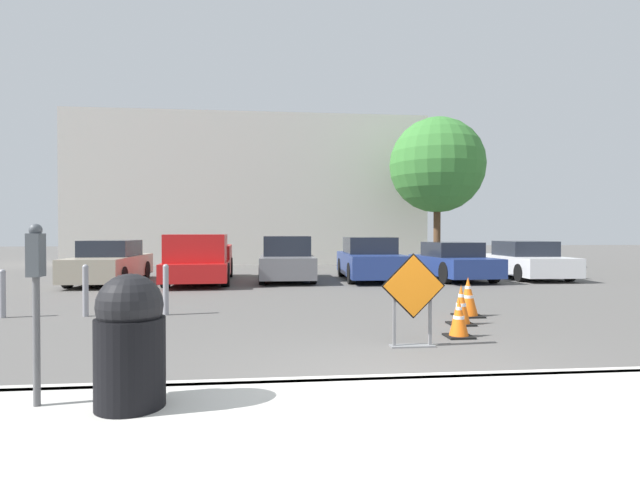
% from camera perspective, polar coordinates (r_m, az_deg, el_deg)
% --- Properties ---
extents(ground_plane, '(96.00, 96.00, 0.00)m').
position_cam_1_polar(ground_plane, '(15.26, -0.52, -5.38)').
color(ground_plane, '#565451').
extents(sidewalk_strip, '(25.99, 2.47, 0.14)m').
position_cam_1_polar(sidewalk_strip, '(4.42, 14.32, -20.16)').
color(sidewalk_strip, beige).
rests_on(sidewalk_strip, ground_plane).
extents(curb_lip, '(25.99, 0.20, 0.14)m').
position_cam_1_polar(curb_lip, '(5.54, 9.72, -15.79)').
color(curb_lip, beige).
rests_on(curb_lip, ground_plane).
extents(road_closed_sign, '(0.94, 0.20, 1.36)m').
position_cam_1_polar(road_closed_sign, '(7.34, 10.60, -6.28)').
color(road_closed_sign, black).
rests_on(road_closed_sign, ground_plane).
extents(traffic_cone_nearest, '(0.41, 0.41, 0.62)m').
position_cam_1_polar(traffic_cone_nearest, '(8.27, 15.58, -8.60)').
color(traffic_cone_nearest, black).
rests_on(traffic_cone_nearest, ground_plane).
extents(traffic_cone_second, '(0.43, 0.43, 0.72)m').
position_cam_1_polar(traffic_cone_second, '(9.37, 15.82, -7.20)').
color(traffic_cone_second, black).
rests_on(traffic_cone_second, ground_plane).
extents(traffic_cone_third, '(0.52, 0.52, 0.78)m').
position_cam_1_polar(traffic_cone_third, '(10.31, 16.55, -6.28)').
color(traffic_cone_third, black).
rests_on(traffic_cone_third, ground_plane).
extents(parked_car_nearest, '(1.79, 4.55, 1.40)m').
position_cam_1_polar(parked_car_nearest, '(17.77, -22.85, -2.45)').
color(parked_car_nearest, '#A39984').
rests_on(parked_car_nearest, ground_plane).
extents(pickup_truck, '(2.19, 5.47, 1.60)m').
position_cam_1_polar(pickup_truck, '(16.87, -13.60, -2.36)').
color(pickup_truck, red).
rests_on(pickup_truck, ground_plane).
extents(parked_car_second, '(1.89, 4.18, 1.53)m').
position_cam_1_polar(parked_car_second, '(17.33, -3.81, -2.34)').
color(parked_car_second, slate).
rests_on(parked_car_second, ground_plane).
extents(parked_car_third, '(2.02, 4.57, 1.49)m').
position_cam_1_polar(parked_car_third, '(17.61, 5.70, -2.28)').
color(parked_car_third, navy).
rests_on(parked_car_third, ground_plane).
extents(parked_car_fourth, '(2.05, 4.22, 1.32)m').
position_cam_1_polar(parked_car_fourth, '(18.13, 14.93, -2.43)').
color(parked_car_fourth, navy).
rests_on(parked_car_fourth, ground_plane).
extents(parked_car_fifth, '(2.04, 4.43, 1.34)m').
position_cam_1_polar(parked_car_fifth, '(19.71, 22.43, -2.22)').
color(parked_car_fifth, silver).
rests_on(parked_car_fifth, ground_plane).
extents(trash_bin, '(0.59, 0.59, 1.16)m').
position_cam_1_polar(trash_bin, '(4.70, -20.89, -10.64)').
color(trash_bin, black).
rests_on(trash_bin, sidewalk_strip).
extents(bollard_nearest, '(0.12, 0.12, 1.03)m').
position_cam_1_polar(bollard_nearest, '(10.50, -17.21, -5.28)').
color(bollard_nearest, gray).
rests_on(bollard_nearest, ground_plane).
extents(bollard_second, '(0.12, 0.12, 1.03)m').
position_cam_1_polar(bollard_second, '(10.91, -25.22, -5.09)').
color(bollard_second, gray).
rests_on(bollard_second, ground_plane).
extents(bollard_third, '(0.12, 0.12, 0.94)m').
position_cam_1_polar(bollard_third, '(11.51, -32.52, -5.04)').
color(bollard_third, gray).
rests_on(bollard_third, ground_plane).
extents(parking_meter, '(0.11, 0.15, 1.59)m').
position_cam_1_polar(parking_meter, '(5.01, -29.71, -4.24)').
color(parking_meter, '#59595B').
rests_on(parking_meter, sidewalk_strip).
extents(building_facade_backdrop, '(18.55, 5.00, 7.81)m').
position_cam_1_polar(building_facade_backdrop, '(28.10, -7.86, 5.42)').
color(building_facade_backdrop, beige).
rests_on(building_facade_backdrop, ground_plane).
extents(street_tree_behind_lot, '(4.37, 4.37, 6.96)m').
position_cam_1_polar(street_tree_behind_lot, '(23.83, 13.25, 8.31)').
color(street_tree_behind_lot, '#513823').
rests_on(street_tree_behind_lot, ground_plane).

